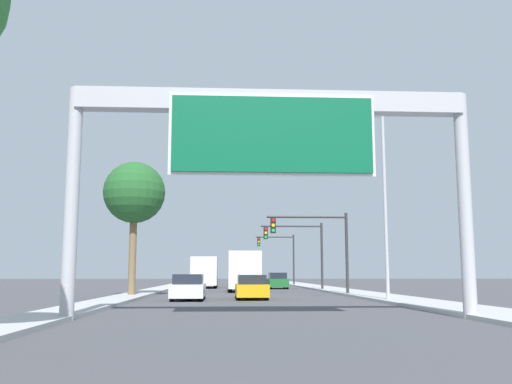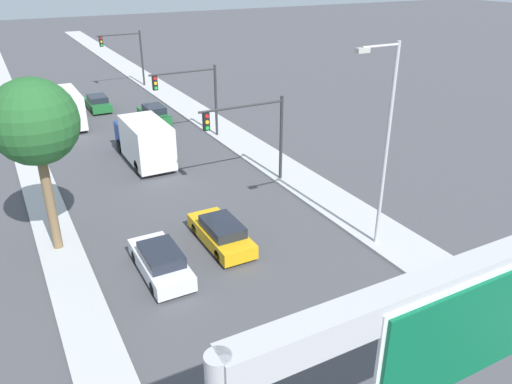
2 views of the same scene
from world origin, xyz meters
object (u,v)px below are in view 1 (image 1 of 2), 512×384
(car_far_left, at_px, (277,281))
(street_lamp_right, at_px, (380,191))
(traffic_light_mid_block, at_px, (301,244))
(truck_box_primary, at_px, (205,272))
(sign_gantry, at_px, (272,137))
(truck_box_secondary, at_px, (244,272))
(palm_tree_background, at_px, (134,194))
(traffic_light_near_intersection, at_px, (319,238))
(car_near_center, at_px, (251,287))
(car_mid_right, at_px, (188,288))
(traffic_light_far_intersection, at_px, (281,251))
(car_near_left, at_px, (239,281))

(car_far_left, bearing_deg, street_lamp_right, -83.01)
(traffic_light_mid_block, bearing_deg, truck_box_primary, 132.19)
(sign_gantry, bearing_deg, street_lamp_right, 58.74)
(truck_box_secondary, distance_m, palm_tree_background, 12.89)
(car_far_left, height_order, traffic_light_near_intersection, traffic_light_near_intersection)
(car_far_left, distance_m, traffic_light_near_intersection, 16.54)
(car_near_center, height_order, truck_box_primary, truck_box_primary)
(palm_tree_background, bearing_deg, sign_gantry, -67.84)
(car_mid_right, relative_size, palm_tree_background, 0.53)
(car_near_center, relative_size, traffic_light_far_intersection, 0.77)
(truck_box_primary, xyz_separation_m, palm_tree_background, (-3.80, -21.51, 4.93))
(car_near_center, bearing_deg, truck_box_primary, 98.00)
(traffic_light_near_intersection, xyz_separation_m, traffic_light_far_intersection, (0.41, 30.00, 0.27))
(palm_tree_background, bearing_deg, car_near_center, -24.89)
(car_near_center, xyz_separation_m, palm_tree_background, (-7.30, 3.39, 5.82))
(sign_gantry, distance_m, car_near_center, 15.47)
(traffic_light_mid_block, bearing_deg, car_mid_right, -116.93)
(truck_box_primary, height_order, traffic_light_near_intersection, traffic_light_near_intersection)
(truck_box_primary, xyz_separation_m, traffic_light_mid_block, (8.46, -9.33, 2.41))
(traffic_light_mid_block, height_order, traffic_light_far_intersection, traffic_light_far_intersection)
(traffic_light_far_intersection, bearing_deg, truck_box_primary, -129.37)
(car_mid_right, distance_m, street_lamp_right, 11.59)
(car_near_center, xyz_separation_m, traffic_light_mid_block, (4.96, 15.56, 3.30))
(truck_box_secondary, relative_size, street_lamp_right, 0.71)
(car_near_center, relative_size, truck_box_secondary, 0.66)
(car_near_center, relative_size, street_lamp_right, 0.47)
(car_near_left, relative_size, truck_box_secondary, 0.62)
(car_near_center, distance_m, truck_box_secondary, 12.85)
(car_near_center, bearing_deg, car_mid_right, -162.64)
(traffic_light_near_intersection, xyz_separation_m, traffic_light_mid_block, (0.12, 10.00, 0.11))
(car_near_center, distance_m, truck_box_primary, 25.15)
(car_mid_right, distance_m, truck_box_secondary, 14.37)
(street_lamp_right, bearing_deg, car_mid_right, 165.80)
(car_near_left, bearing_deg, truck_box_primary, -137.20)
(traffic_light_near_intersection, bearing_deg, car_near_left, 102.10)
(car_mid_right, bearing_deg, traffic_light_far_intersection, 76.57)
(car_near_center, bearing_deg, traffic_light_far_intersection, 81.60)
(sign_gantry, bearing_deg, truck_box_secondary, 90.00)
(car_near_center, distance_m, traffic_light_near_intersection, 8.03)
(traffic_light_far_intersection, bearing_deg, truck_box_secondary, -103.00)
(car_far_left, distance_m, traffic_light_mid_block, 7.13)
(sign_gantry, height_order, traffic_light_near_intersection, sign_gantry)
(car_near_left, bearing_deg, car_mid_right, -96.83)
(truck_box_primary, bearing_deg, traffic_light_near_intersection, -66.67)
(traffic_light_mid_block, xyz_separation_m, palm_tree_background, (-12.26, -12.17, 2.52))
(sign_gantry, height_order, truck_box_secondary, sign_gantry)
(truck_box_primary, xyz_separation_m, traffic_light_far_intersection, (8.75, 10.67, 2.58))
(car_far_left, relative_size, traffic_light_near_intersection, 0.80)
(car_far_left, bearing_deg, truck_box_secondary, -111.41)
(traffic_light_mid_block, relative_size, street_lamp_right, 0.58)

